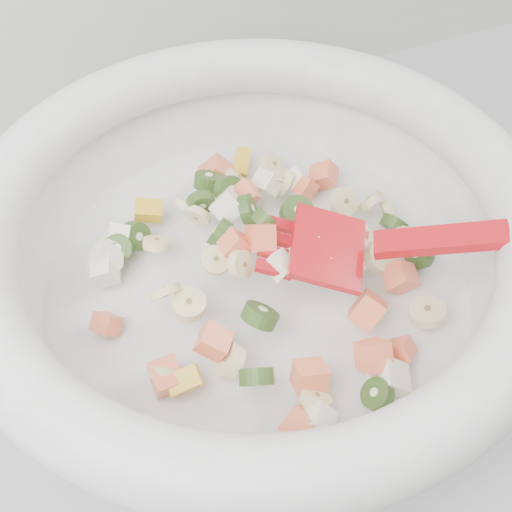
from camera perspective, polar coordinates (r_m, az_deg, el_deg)
name	(u,v)px	position (r m, az deg, el deg)	size (l,w,h in m)	color
mixing_bowl	(257,242)	(0.49, 0.06, 1.29)	(0.48, 0.44, 0.14)	white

